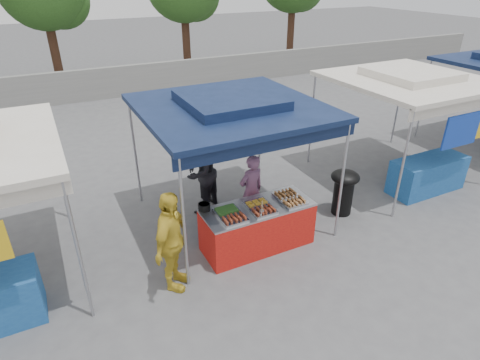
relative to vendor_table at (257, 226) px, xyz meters
name	(u,v)px	position (x,y,z in m)	size (l,w,h in m)	color
ground_plane	(254,242)	(0.00, 0.10, -0.43)	(80.00, 80.00, 0.00)	#505052
back_wall	(122,81)	(0.00, 11.10, 0.17)	(40.00, 0.25, 1.20)	slate
main_canopy	(231,107)	(0.00, 1.07, 1.94)	(3.20, 3.20, 2.57)	#A6A7AD
neighbor_stall_right	(418,117)	(4.50, 0.67, 1.18)	(3.20, 3.20, 2.57)	#A6A7AD
vendor_table	(257,226)	(0.00, 0.00, 0.00)	(2.00, 0.80, 0.85)	#AC1610
food_tray_fl	(234,219)	(-0.58, -0.23, 0.46)	(0.42, 0.30, 0.07)	#B1B2B6
food_tray_fm	(264,211)	(-0.01, -0.23, 0.46)	(0.42, 0.30, 0.07)	#B1B2B6
food_tray_fr	(294,203)	(0.62, -0.22, 0.46)	(0.42, 0.30, 0.07)	#B1B2B6
food_tray_bl	(227,211)	(-0.58, 0.07, 0.46)	(0.42, 0.30, 0.07)	#B1B2B6
food_tray_bm	(257,203)	(0.00, 0.05, 0.46)	(0.42, 0.30, 0.07)	#B1B2B6
food_tray_br	(286,194)	(0.63, 0.09, 0.46)	(0.42, 0.30, 0.07)	#B1B2B6
cooking_pot	(204,207)	(-0.88, 0.33, 0.49)	(0.21, 0.21, 0.12)	black
skewer_cup	(262,213)	(-0.08, -0.28, 0.48)	(0.08, 0.08, 0.10)	#A6A7AD
wok_burner	(344,188)	(2.14, 0.20, 0.16)	(0.58, 0.58, 0.98)	black
crate_left	(217,226)	(-0.50, 0.70, -0.27)	(0.53, 0.37, 0.32)	navy
crate_right	(258,219)	(0.35, 0.58, -0.29)	(0.46, 0.32, 0.27)	navy
crate_stacked	(258,208)	(0.35, 0.58, -0.02)	(0.45, 0.31, 0.27)	navy
vendor_woman	(251,191)	(0.25, 0.70, 0.33)	(0.55, 0.36, 1.50)	#7A4D71
helper_man	(200,172)	(-0.43, 1.66, 0.47)	(0.87, 0.67, 1.78)	black
customer_person	(171,242)	(-1.70, -0.33, 0.43)	(1.01, 0.42, 1.72)	gold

